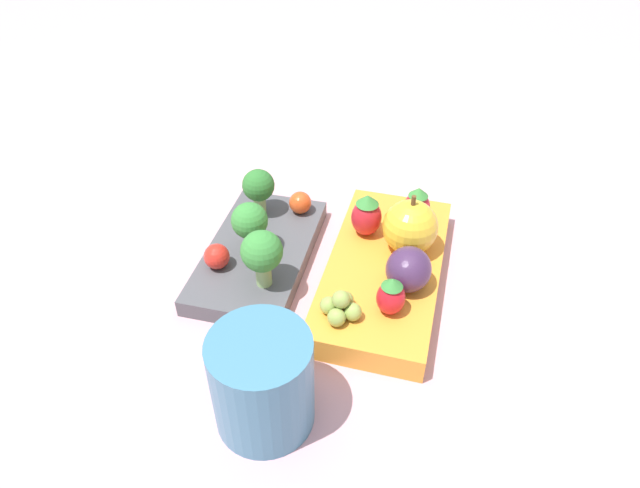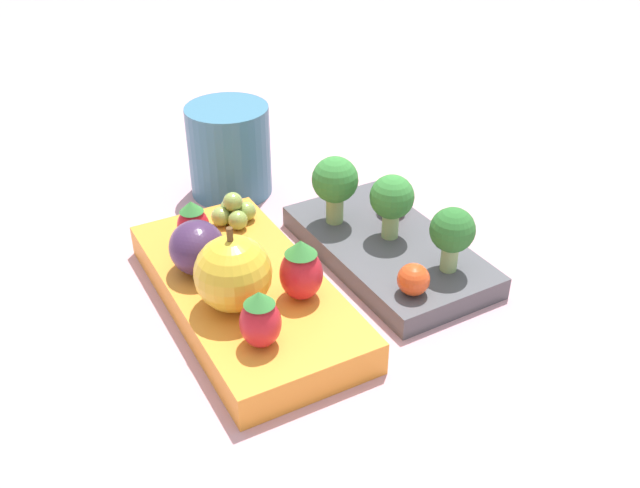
{
  "view_description": "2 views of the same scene",
  "coord_description": "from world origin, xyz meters",
  "views": [
    {
      "loc": [
        -0.41,
        -0.15,
        0.4
      ],
      "look_at": [
        -0.0,
        -0.0,
        0.04
      ],
      "focal_mm": 32.0,
      "sensor_mm": 36.0,
      "label": 1
    },
    {
      "loc": [
        0.43,
        -0.19,
        0.34
      ],
      "look_at": [
        -0.0,
        -0.0,
        0.04
      ],
      "focal_mm": 40.0,
      "sensor_mm": 36.0,
      "label": 2
    }
  ],
  "objects": [
    {
      "name": "plum",
      "position": [
        -0.02,
        -0.09,
        0.05
      ],
      "size": [
        0.05,
        0.04,
        0.04
      ],
      "color": "#42284C",
      "rests_on": "bento_box_fruit"
    },
    {
      "name": "broccoli_floret_0",
      "position": [
        0.05,
        0.09,
        0.05
      ],
      "size": [
        0.04,
        0.04,
        0.05
      ],
      "color": "#93B770",
      "rests_on": "bento_box_savoury"
    },
    {
      "name": "strawberry_0",
      "position": [
        -0.05,
        -0.09,
        0.05
      ],
      "size": [
        0.03,
        0.03,
        0.04
      ],
      "color": "red",
      "rests_on": "bento_box_fruit"
    },
    {
      "name": "cherry_tomato_1",
      "position": [
        0.06,
        0.05,
        0.03
      ],
      "size": [
        0.02,
        0.02,
        0.02
      ],
      "color": "#DB4C1E",
      "rests_on": "bento_box_savoury"
    },
    {
      "name": "bento_box_savoury",
      "position": [
        -0.01,
        0.06,
        0.01
      ],
      "size": [
        0.2,
        0.12,
        0.02
      ],
      "color": "#4C4C51",
      "rests_on": "ground_plane"
    },
    {
      "name": "broccoli_floret_2",
      "position": [
        -0.05,
        0.04,
        0.06
      ],
      "size": [
        0.04,
        0.04,
        0.06
      ],
      "color": "#93B770",
      "rests_on": "bento_box_savoury"
    },
    {
      "name": "apple",
      "position": [
        0.03,
        -0.08,
        0.05
      ],
      "size": [
        0.05,
        0.05,
        0.06
      ],
      "color": "gold",
      "rests_on": "bento_box_fruit"
    },
    {
      "name": "drinking_cup",
      "position": [
        -0.18,
        -0.02,
        0.04
      ],
      "size": [
        0.08,
        0.08,
        0.09
      ],
      "color": "teal",
      "rests_on": "ground_plane"
    },
    {
      "name": "broccoli_floret_1",
      "position": [
        -0.01,
        0.07,
        0.05
      ],
      "size": [
        0.04,
        0.04,
        0.06
      ],
      "color": "#93B770",
      "rests_on": "bento_box_savoury"
    },
    {
      "name": "strawberry_1",
      "position": [
        0.04,
        -0.04,
        0.05
      ],
      "size": [
        0.03,
        0.03,
        0.05
      ],
      "color": "red",
      "rests_on": "bento_box_fruit"
    },
    {
      "name": "strawberry_2",
      "position": [
        0.08,
        -0.08,
        0.05
      ],
      "size": [
        0.03,
        0.03,
        0.04
      ],
      "color": "red",
      "rests_on": "bento_box_fruit"
    },
    {
      "name": "cherry_tomato_0",
      "position": [
        -0.05,
        0.09,
        0.03
      ],
      "size": [
        0.03,
        0.03,
        0.03
      ],
      "color": "red",
      "rests_on": "bento_box_savoury"
    },
    {
      "name": "ground_plane",
      "position": [
        0.0,
        0.0,
        0.0
      ],
      "size": [
        4.0,
        4.0,
        0.0
      ],
      "primitive_type": "plane",
      "color": "#C6939E"
    },
    {
      "name": "grape_cluster",
      "position": [
        -0.08,
        -0.05,
        0.04
      ],
      "size": [
        0.04,
        0.04,
        0.03
      ],
      "color": "#8EA84C",
      "rests_on": "bento_box_fruit"
    },
    {
      "name": "bento_box_fruit",
      "position": [
        0.01,
        -0.07,
        0.01
      ],
      "size": [
        0.24,
        0.13,
        0.03
      ],
      "color": "orange",
      "rests_on": "ground_plane"
    }
  ]
}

